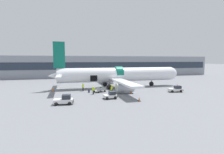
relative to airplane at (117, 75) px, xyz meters
name	(u,v)px	position (x,y,z in m)	size (l,w,h in m)	color
ground_plane	(119,91)	(-1.14, -5.73, -3.22)	(500.00, 500.00, 0.00)	slate
terminal_strip	(93,66)	(-1.14, 33.38, 1.13)	(107.15, 12.38, 8.69)	gray
airplane	(117,75)	(0.00, 0.00, 0.00)	(34.25, 31.07, 11.37)	white
baggage_tug_lead	(176,89)	(10.91, -9.63, -2.62)	(3.24, 1.98, 1.40)	silver
baggage_tug_mid	(111,96)	(-4.82, -12.39, -2.64)	(2.53, 2.11, 1.35)	white
baggage_tug_rear	(64,100)	(-13.04, -14.45, -2.55)	(3.21, 2.16, 1.56)	white
baggage_cart_loading	(100,90)	(-5.43, -5.30, -2.72)	(3.43, 2.59, 1.08)	#999BA0
ground_crew_loader_a	(83,87)	(-8.96, -3.14, -2.28)	(0.41, 0.62, 1.80)	#2D2D33
ground_crew_loader_b	(111,90)	(-3.43, -7.70, -2.41)	(0.40, 0.54, 1.54)	black
ground_crew_driver	(93,90)	(-7.27, -7.56, -2.34)	(0.59, 0.43, 1.68)	#2D2D33
ground_crew_supervisor	(112,88)	(-3.07, -6.74, -2.26)	(0.59, 0.59, 1.83)	#2D2D33
suitcase_on_tarmac_upright	(89,91)	(-7.91, -5.42, -2.90)	(0.39, 0.26, 0.74)	#1E2347
safety_cone_nose	(177,85)	(16.89, -1.71, -2.89)	(0.47, 0.47, 0.72)	black
safety_cone_engine_left	(139,99)	(-0.40, -15.32, -2.92)	(0.44, 0.44, 0.66)	black
safety_cone_wingtip	(131,92)	(0.79, -8.36, -2.87)	(0.62, 0.62, 0.74)	black
safety_cone_tail	(53,89)	(-15.68, -1.40, -2.85)	(0.64, 0.64, 0.78)	black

